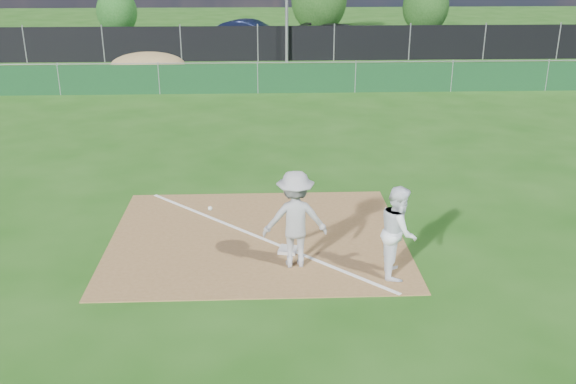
# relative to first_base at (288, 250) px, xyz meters

# --- Properties ---
(ground) EXTENTS (90.00, 90.00, 0.00)m
(ground) POSITION_rel_first_base_xyz_m (-0.60, 9.72, -0.06)
(ground) COLOR #1B4C10
(ground) RESTS_ON ground
(infield_dirt) EXTENTS (6.00, 5.00, 0.02)m
(infield_dirt) POSITION_rel_first_base_xyz_m (-0.60, 0.72, -0.05)
(infield_dirt) COLOR brown
(infield_dirt) RESTS_ON ground
(foul_line) EXTENTS (5.01, 5.01, 0.01)m
(foul_line) POSITION_rel_first_base_xyz_m (-0.60, 0.72, -0.03)
(foul_line) COLOR white
(foul_line) RESTS_ON infield_dirt
(green_fence) EXTENTS (44.00, 0.05, 1.20)m
(green_fence) POSITION_rel_first_base_xyz_m (-0.60, 14.72, 0.54)
(green_fence) COLOR #0E3619
(green_fence) RESTS_ON ground
(dirt_mound) EXTENTS (3.38, 2.60, 1.17)m
(dirt_mound) POSITION_rel_first_base_xyz_m (-5.60, 18.22, 0.53)
(dirt_mound) COLOR olive
(dirt_mound) RESTS_ON ground
(black_fence) EXTENTS (46.00, 0.04, 1.80)m
(black_fence) POSITION_rel_first_base_xyz_m (-0.60, 22.72, 0.84)
(black_fence) COLOR black
(black_fence) RESTS_ON ground
(parking_lot) EXTENTS (46.00, 9.00, 0.01)m
(parking_lot) POSITION_rel_first_base_xyz_m (-0.60, 27.72, -0.05)
(parking_lot) COLOR black
(parking_lot) RESTS_ON ground
(first_base) EXTENTS (0.42, 0.42, 0.07)m
(first_base) POSITION_rel_first_base_xyz_m (0.00, 0.00, 0.00)
(first_base) COLOR silver
(first_base) RESTS_ON infield_dirt
(play_at_first) EXTENTS (2.19, 0.74, 1.85)m
(play_at_first) POSITION_rel_first_base_xyz_m (0.11, -0.55, 0.89)
(play_at_first) COLOR #AAAAAC
(play_at_first) RESTS_ON infield_dirt
(runner) EXTENTS (0.74, 0.90, 1.71)m
(runner) POSITION_rel_first_base_xyz_m (1.94, -0.96, 0.80)
(runner) COLOR white
(runner) RESTS_ON ground
(car_left) EXTENTS (4.41, 2.42, 1.42)m
(car_left) POSITION_rel_first_base_xyz_m (-6.24, 26.60, 0.67)
(car_left) COLOR #A8ABB0
(car_left) RESTS_ON parking_lot
(car_mid) EXTENTS (5.08, 3.33, 1.58)m
(car_mid) POSITION_rel_first_base_xyz_m (-1.05, 27.63, 0.75)
(car_mid) COLOR black
(car_mid) RESTS_ON parking_lot
(car_right) EXTENTS (5.27, 3.47, 1.42)m
(car_right) POSITION_rel_first_base_xyz_m (4.36, 26.69, 0.66)
(car_right) COLOR black
(car_right) RESTS_ON parking_lot
(tree_left) EXTENTS (2.64, 2.64, 3.13)m
(tree_left) POSITION_rel_first_base_xyz_m (-9.92, 32.91, 1.55)
(tree_left) COLOR #382316
(tree_left) RESTS_ON ground
(tree_mid) EXTENTS (3.73, 3.73, 4.43)m
(tree_mid) POSITION_rel_first_base_xyz_m (3.52, 33.29, 2.22)
(tree_mid) COLOR #382316
(tree_mid) RESTS_ON ground
(tree_right) EXTENTS (3.05, 3.05, 3.62)m
(tree_right) POSITION_rel_first_base_xyz_m (10.62, 32.65, 1.81)
(tree_right) COLOR #382316
(tree_right) RESTS_ON ground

